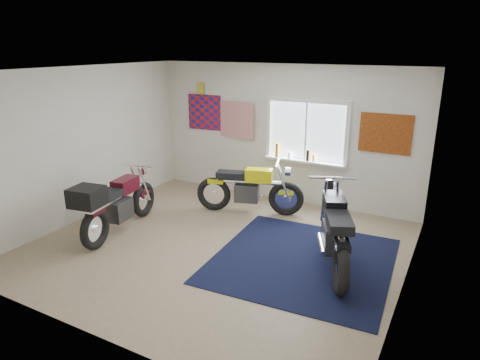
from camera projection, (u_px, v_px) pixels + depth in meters
The scene contains 10 objects.
ground at pixel (218, 246), 6.76m from camera, with size 5.50×5.50×0.00m, color #9E896B.
room_shell at pixel (216, 145), 6.26m from camera, with size 5.50×5.50×5.50m.
navy_rug at pixel (302, 260), 6.31m from camera, with size 2.50×2.60×0.01m, color black.
window_assembly at pixel (306, 136), 8.18m from camera, with size 1.66×0.17×1.26m.
oil_bottles at pixel (292, 153), 8.35m from camera, with size 0.83×0.07×0.28m.
flag_display at pixel (200, 88), 9.04m from camera, with size 1.60×0.10×1.17m.
triumph_poster at pixel (385, 134), 7.48m from camera, with size 0.90×0.03×0.70m, color #A54C14.
yellow_triumph at pixel (249, 190), 7.98m from camera, with size 1.97×0.82×1.02m.
black_chrome_bike at pixel (334, 232), 6.06m from camera, with size 1.06×2.11×1.15m.
maroon_tourer at pixel (114, 204), 7.02m from camera, with size 0.78×2.06×1.04m.
Camera 1 is at (3.22, -5.21, 3.06)m, focal length 32.00 mm.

